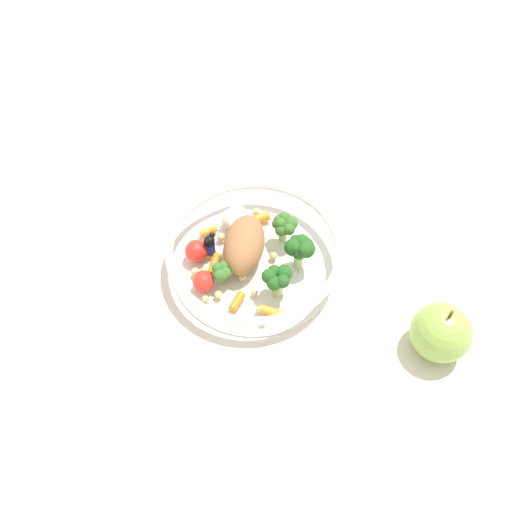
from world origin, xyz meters
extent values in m
plane|color=silver|center=(0.00, 0.00, 0.00)|extent=(2.40, 2.40, 0.00)
cylinder|color=white|center=(0.00, 0.00, 0.00)|extent=(0.22, 0.22, 0.01)
torus|color=white|center=(0.00, 0.00, 0.04)|extent=(0.23, 0.23, 0.01)
ellipsoid|color=#9E663D|center=(-0.01, 0.02, 0.03)|extent=(0.10, 0.10, 0.05)
cylinder|color=#8EB766|center=(-0.05, 0.00, 0.02)|extent=(0.01, 0.01, 0.02)
sphere|color=#386B28|center=(-0.05, 0.00, 0.03)|extent=(0.02, 0.02, 0.02)
sphere|color=#386B28|center=(-0.05, 0.00, 0.03)|extent=(0.01, 0.01, 0.01)
sphere|color=#386B28|center=(-0.05, 0.00, 0.03)|extent=(0.02, 0.02, 0.02)
sphere|color=#386B28|center=(-0.06, 0.00, 0.04)|extent=(0.01, 0.01, 0.01)
sphere|color=#386B28|center=(-0.06, -0.01, 0.03)|extent=(0.02, 0.02, 0.02)
sphere|color=#386B28|center=(-0.05, -0.01, 0.03)|extent=(0.02, 0.02, 0.02)
sphere|color=#386B28|center=(-0.05, -0.01, 0.03)|extent=(0.02, 0.02, 0.02)
cylinder|color=#8EB766|center=(0.05, -0.04, 0.02)|extent=(0.01, 0.01, 0.03)
sphere|color=#23561E|center=(0.05, -0.04, 0.05)|extent=(0.02, 0.02, 0.02)
sphere|color=#23561E|center=(0.05, -0.03, 0.05)|extent=(0.02, 0.02, 0.02)
sphere|color=#23561E|center=(0.05, -0.03, 0.05)|extent=(0.02, 0.02, 0.02)
sphere|color=#23561E|center=(0.04, -0.03, 0.05)|extent=(0.02, 0.02, 0.02)
sphere|color=#23561E|center=(0.04, -0.04, 0.05)|extent=(0.02, 0.02, 0.02)
sphere|color=#23561E|center=(0.04, -0.04, 0.05)|extent=(0.02, 0.02, 0.02)
sphere|color=#23561E|center=(0.05, -0.04, 0.05)|extent=(0.02, 0.02, 0.02)
sphere|color=#23561E|center=(0.05, -0.04, 0.05)|extent=(0.02, 0.02, 0.02)
cylinder|color=#8EB766|center=(0.05, 0.01, 0.02)|extent=(0.01, 0.01, 0.02)
sphere|color=#386B28|center=(0.06, 0.01, 0.04)|extent=(0.02, 0.02, 0.02)
sphere|color=#386B28|center=(0.06, 0.02, 0.05)|extent=(0.02, 0.02, 0.02)
sphere|color=#386B28|center=(0.05, 0.02, 0.04)|extent=(0.02, 0.02, 0.02)
sphere|color=#386B28|center=(0.05, 0.02, 0.04)|extent=(0.01, 0.01, 0.01)
sphere|color=#386B28|center=(0.05, 0.01, 0.05)|extent=(0.02, 0.02, 0.02)
sphere|color=#386B28|center=(0.05, 0.01, 0.04)|extent=(0.02, 0.02, 0.02)
sphere|color=#386B28|center=(0.05, 0.00, 0.04)|extent=(0.02, 0.02, 0.02)
sphere|color=#386B28|center=(0.06, 0.01, 0.04)|extent=(0.02, 0.02, 0.02)
cylinder|color=#8EB766|center=(0.00, -0.06, 0.02)|extent=(0.01, 0.01, 0.02)
sphere|color=#23561E|center=(0.01, -0.06, 0.04)|extent=(0.02, 0.02, 0.02)
sphere|color=#23561E|center=(0.00, -0.05, 0.04)|extent=(0.02, 0.02, 0.02)
sphere|color=#23561E|center=(-0.01, -0.05, 0.05)|extent=(0.02, 0.02, 0.02)
sphere|color=#23561E|center=(-0.01, -0.06, 0.04)|extent=(0.02, 0.02, 0.02)
sphere|color=#23561E|center=(0.00, -0.07, 0.05)|extent=(0.02, 0.02, 0.02)
sphere|color=silver|center=(0.02, 0.06, 0.02)|extent=(0.02, 0.02, 0.02)
sphere|color=silver|center=(0.02, 0.08, 0.02)|extent=(0.02, 0.02, 0.02)
sphere|color=silver|center=(0.01, 0.07, 0.02)|extent=(0.03, 0.03, 0.03)
sphere|color=silver|center=(0.01, 0.06, 0.02)|extent=(0.02, 0.02, 0.02)
sphere|color=silver|center=(0.02, 0.05, 0.02)|extent=(0.03, 0.03, 0.03)
cube|color=yellow|center=(-0.04, 0.04, 0.01)|extent=(0.02, 0.02, 0.00)
cylinder|color=#1933B2|center=(-0.04, 0.04, 0.02)|extent=(0.02, 0.02, 0.02)
sphere|color=black|center=(-0.04, 0.04, 0.04)|extent=(0.01, 0.01, 0.01)
sphere|color=black|center=(-0.05, 0.04, 0.04)|extent=(0.01, 0.01, 0.01)
sphere|color=black|center=(-0.04, 0.05, 0.04)|extent=(0.01, 0.01, 0.01)
cylinder|color=orange|center=(-0.03, 0.08, 0.01)|extent=(0.03, 0.01, 0.01)
cylinder|color=orange|center=(-0.02, -0.08, 0.01)|extent=(0.03, 0.03, 0.01)
cylinder|color=orange|center=(-0.05, -0.04, 0.01)|extent=(0.03, 0.02, 0.01)
cylinder|color=orange|center=(0.04, 0.06, 0.01)|extent=(0.03, 0.02, 0.01)
cylinder|color=orange|center=(-0.05, 0.02, 0.01)|extent=(0.03, 0.03, 0.01)
sphere|color=red|center=(-0.06, 0.05, 0.02)|extent=(0.03, 0.03, 0.03)
sphere|color=red|center=(-0.08, 0.00, 0.02)|extent=(0.03, 0.03, 0.03)
sphere|color=#D1B775|center=(-0.07, -0.02, 0.01)|extent=(0.01, 0.01, 0.01)
sphere|color=tan|center=(-0.08, -0.02, 0.01)|extent=(0.01, 0.01, 0.01)
sphere|color=tan|center=(-0.04, -0.07, 0.01)|extent=(0.01, 0.01, 0.01)
sphere|color=tan|center=(-0.08, 0.02, 0.01)|extent=(0.01, 0.01, 0.01)
sphere|color=tan|center=(-0.04, -0.09, 0.01)|extent=(0.01, 0.01, 0.01)
sphere|color=tan|center=(-0.03, -0.04, 0.01)|extent=(0.01, 0.01, 0.01)
sphere|color=tan|center=(0.05, 0.07, 0.01)|extent=(0.01, 0.01, 0.01)
sphere|color=tan|center=(-0.03, -0.01, 0.01)|extent=(0.01, 0.01, 0.01)
sphere|color=#D1B775|center=(-0.02, 0.06, 0.01)|extent=(0.01, 0.01, 0.01)
sphere|color=tan|center=(0.03, -0.01, 0.01)|extent=(0.01, 0.01, 0.01)
sphere|color=tan|center=(-0.06, 0.02, 0.01)|extent=(0.01, 0.01, 0.01)
sphere|color=#8CB74C|center=(0.12, -0.22, 0.04)|extent=(0.07, 0.07, 0.07)
cylinder|color=brown|center=(0.12, -0.22, 0.08)|extent=(0.00, 0.00, 0.01)
camera|label=1|loc=(-0.23, -0.38, 0.62)|focal=39.68mm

